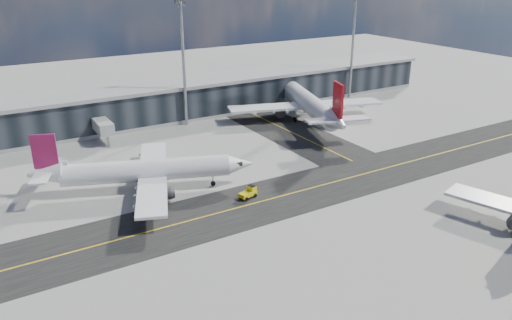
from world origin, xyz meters
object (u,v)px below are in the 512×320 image
object	(u,v)px
airliner_af	(143,171)
service_van	(322,124)
airliner_redtail	(308,103)
baggage_tug	(249,192)

from	to	relation	value
airliner_af	service_van	bearing A→B (deg)	125.52
airliner_redtail	service_van	size ratio (longest dim) A/B	8.44
baggage_tug	service_van	distance (m)	40.95
service_van	airliner_redtail	bearing A→B (deg)	78.07
airliner_af	baggage_tug	world-z (taller)	airliner_af
airliner_redtail	baggage_tug	bearing A→B (deg)	-120.65
airliner_af	airliner_redtail	size ratio (longest dim) A/B	0.81
airliner_redtail	service_van	world-z (taller)	airliner_redtail
airliner_af	airliner_redtail	world-z (taller)	airliner_redtail
airliner_redtail	service_van	bearing A→B (deg)	-74.93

